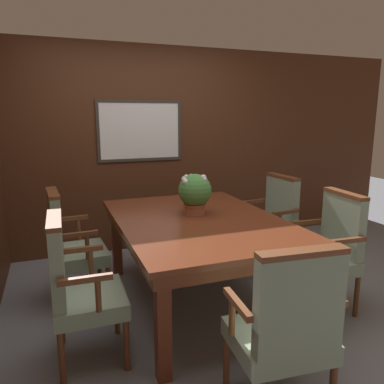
{
  "coord_description": "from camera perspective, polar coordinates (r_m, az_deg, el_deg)",
  "views": [
    {
      "loc": [
        -1.06,
        -2.72,
        1.64
      ],
      "look_at": [
        0.07,
        0.3,
        0.98
      ],
      "focal_mm": 35.0,
      "sensor_mm": 36.0,
      "label": 1
    }
  ],
  "objects": [
    {
      "name": "dining_table",
      "position": [
        3.23,
        0.94,
        -5.54
      ],
      "size": [
        1.35,
        1.92,
        0.78
      ],
      "color": "maroon",
      "rests_on": "ground_plane"
    },
    {
      "name": "potted_plant",
      "position": [
        3.29,
        0.43,
        -0.06
      ],
      "size": [
        0.31,
        0.29,
        0.36
      ],
      "color": "#9E5638",
      "rests_on": "dining_table"
    },
    {
      "name": "chair_right_near",
      "position": [
        3.42,
        20.27,
        -7.79
      ],
      "size": [
        0.5,
        0.59,
        1.01
      ],
      "rotation": [
        0.0,
        0.0,
        -1.64
      ],
      "color": "brown",
      "rests_on": "ground_plane"
    },
    {
      "name": "chair_right_far",
      "position": [
        4.12,
        12.17,
        -4.05
      ],
      "size": [
        0.5,
        0.59,
        1.01
      ],
      "rotation": [
        0.0,
        0.0,
        -1.5
      ],
      "color": "brown",
      "rests_on": "ground_plane"
    },
    {
      "name": "ground_plane",
      "position": [
        3.35,
        0.64,
        -17.71
      ],
      "size": [
        14.0,
        14.0,
        0.0
      ],
      "primitive_type": "plane",
      "color": "gray"
    },
    {
      "name": "chair_left_near",
      "position": [
        2.65,
        -17.12,
        -13.32
      ],
      "size": [
        0.47,
        0.57,
        1.01
      ],
      "rotation": [
        0.0,
        0.0,
        1.55
      ],
      "color": "brown",
      "rests_on": "ground_plane"
    },
    {
      "name": "chair_left_far",
      "position": [
        3.48,
        -18.12,
        -7.3
      ],
      "size": [
        0.49,
        0.58,
        1.01
      ],
      "rotation": [
        0.0,
        0.0,
        1.63
      ],
      "color": "brown",
      "rests_on": "ground_plane"
    },
    {
      "name": "chair_head_near",
      "position": [
        2.16,
        14.18,
        -19.19
      ],
      "size": [
        0.59,
        0.5,
        1.01
      ],
      "rotation": [
        0.0,
        0.0,
        3.05
      ],
      "color": "brown",
      "rests_on": "ground_plane"
    },
    {
      "name": "wall_back",
      "position": [
        4.61,
        -7.28,
        6.42
      ],
      "size": [
        7.2,
        0.08,
        2.45
      ],
      "color": "#4C2816",
      "rests_on": "ground_plane"
    }
  ]
}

